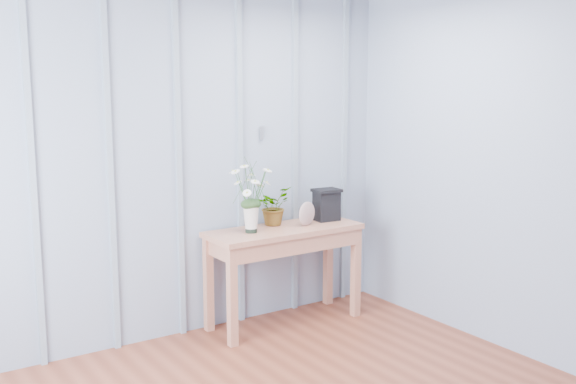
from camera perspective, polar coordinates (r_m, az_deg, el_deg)
room_shell at (r=3.52m, az=-4.15°, el=11.68°), size 4.00×4.50×2.50m
sideboard at (r=5.10m, az=-0.31°, el=-4.30°), size 1.20×0.45×0.75m
daisy_vase at (r=4.86m, az=-3.17°, el=0.48°), size 0.38×0.29×0.55m
spider_plant at (r=5.15m, az=-1.26°, el=-1.19°), size 0.33×0.31×0.29m
felt_disc_vessel at (r=5.13m, az=1.60°, el=-1.85°), size 0.19×0.10×0.19m
carved_box at (r=5.32m, az=3.28°, el=-1.05°), size 0.22×0.18×0.25m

